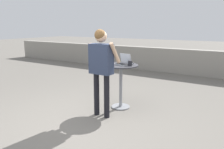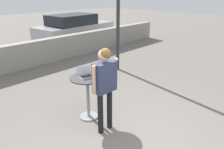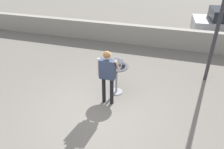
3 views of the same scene
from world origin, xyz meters
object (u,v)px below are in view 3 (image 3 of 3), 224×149
at_px(laptop, 118,64).
at_px(coffee_mug, 124,66).
at_px(cafe_table, 116,74).
at_px(standing_person, 107,71).

distance_m(laptop, coffee_mug, 0.23).
height_order(cafe_table, laptop, laptop).
bearing_deg(cafe_table, laptop, 79.84).
height_order(laptop, standing_person, standing_person).
relative_size(cafe_table, standing_person, 0.56).
xyz_separation_m(laptop, standing_person, (-0.10, -0.69, 0.09)).
xyz_separation_m(laptop, coffee_mug, (0.22, -0.09, 0.00)).
xyz_separation_m(cafe_table, coffee_mug, (0.23, -0.02, 0.34)).
distance_m(coffee_mug, standing_person, 0.69).
distance_m(laptop, standing_person, 0.70).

